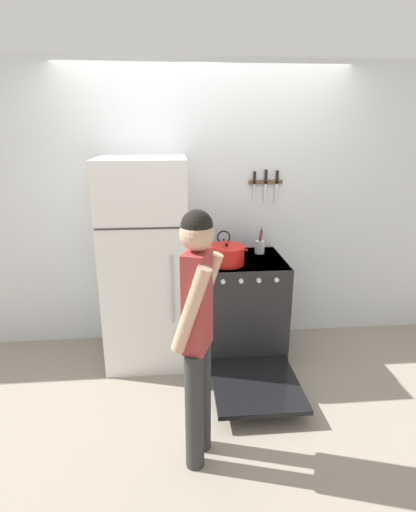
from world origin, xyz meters
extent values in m
plane|color=gray|center=(0.00, 0.00, 0.00)|extent=(14.00, 14.00, 0.00)
cube|color=silver|center=(0.00, 0.03, 1.27)|extent=(10.00, 0.06, 2.55)
cube|color=white|center=(-0.53, -0.34, 0.88)|extent=(0.70, 0.69, 1.76)
cube|color=#2D2D2D|center=(-0.53, -0.69, 1.27)|extent=(0.69, 0.01, 0.01)
cylinder|color=#B2B5BA|center=(-0.31, -0.70, 0.77)|extent=(0.02, 0.02, 0.56)
cube|color=#232326|center=(0.30, -0.34, 0.45)|extent=(0.72, 0.68, 0.90)
cube|color=black|center=(0.30, -0.34, 0.89)|extent=(0.70, 0.67, 0.02)
cube|color=black|center=(0.30, -0.66, 0.44)|extent=(0.62, 0.05, 0.68)
cylinder|color=black|center=(0.14, -0.48, 0.90)|extent=(0.22, 0.22, 0.01)
cylinder|color=black|center=(0.46, -0.48, 0.90)|extent=(0.22, 0.22, 0.01)
cylinder|color=black|center=(0.14, -0.20, 0.90)|extent=(0.22, 0.22, 0.01)
cylinder|color=black|center=(0.46, -0.20, 0.90)|extent=(0.22, 0.22, 0.01)
cylinder|color=silver|center=(0.09, -0.69, 0.83)|extent=(0.04, 0.02, 0.04)
cylinder|color=silver|center=(0.23, -0.69, 0.83)|extent=(0.04, 0.02, 0.04)
cylinder|color=silver|center=(0.37, -0.69, 0.83)|extent=(0.04, 0.02, 0.04)
cylinder|color=silver|center=(0.51, -0.69, 0.83)|extent=(0.04, 0.02, 0.04)
cube|color=black|center=(0.30, -1.04, 0.12)|extent=(0.66, 0.72, 0.04)
cube|color=#99999E|center=(0.30, -0.43, 0.41)|extent=(0.58, 0.38, 0.01)
cylinder|color=red|center=(0.14, -0.48, 0.97)|extent=(0.29, 0.29, 0.14)
cylinder|color=red|center=(0.14, -0.48, 1.05)|extent=(0.31, 0.31, 0.02)
sphere|color=black|center=(0.14, -0.48, 1.07)|extent=(0.03, 0.03, 0.03)
cylinder|color=red|center=(-0.02, -0.48, 1.02)|extent=(0.03, 0.02, 0.02)
cylinder|color=red|center=(0.30, -0.48, 1.02)|extent=(0.03, 0.02, 0.02)
cylinder|color=silver|center=(0.15, -0.20, 0.95)|extent=(0.15, 0.15, 0.10)
cone|color=silver|center=(0.15, -0.20, 1.01)|extent=(0.15, 0.15, 0.03)
sphere|color=black|center=(0.15, -0.20, 1.03)|extent=(0.02, 0.02, 0.02)
cone|color=silver|center=(0.22, -0.20, 0.96)|extent=(0.09, 0.03, 0.07)
torus|color=black|center=(0.15, -0.20, 1.06)|extent=(0.12, 0.01, 0.12)
cylinder|color=silver|center=(0.48, -0.20, 0.96)|extent=(0.09, 0.09, 0.12)
cylinder|color=#9E7547|center=(0.48, -0.20, 1.03)|extent=(0.03, 0.04, 0.23)
cylinder|color=#232326|center=(0.48, -0.20, 1.02)|extent=(0.03, 0.01, 0.20)
cylinder|color=#B2B5BA|center=(0.48, -0.20, 1.02)|extent=(0.02, 0.01, 0.21)
cylinder|color=#4C4C51|center=(0.49, -0.21, 1.02)|extent=(0.02, 0.03, 0.21)
cylinder|color=#C63D33|center=(0.48, -0.22, 1.02)|extent=(0.04, 0.02, 0.19)
cylinder|color=#2D2D30|center=(-0.20, -1.64, 0.39)|extent=(0.11, 0.11, 0.77)
cylinder|color=#2D2D30|center=(-0.14, -1.50, 0.39)|extent=(0.11, 0.11, 0.77)
cube|color=#9E3333|center=(-0.17, -1.57, 1.06)|extent=(0.19, 0.25, 0.58)
cylinder|color=tan|center=(-0.21, -1.68, 1.06)|extent=(0.24, 0.15, 0.51)
cylinder|color=tan|center=(-0.13, -1.46, 1.06)|extent=(0.24, 0.15, 0.51)
sphere|color=tan|center=(-0.17, -1.57, 1.45)|extent=(0.19, 0.19, 0.19)
sphere|color=black|center=(-0.17, -1.57, 1.49)|extent=(0.17, 0.17, 0.17)
cube|color=brown|center=(0.55, -0.01, 1.51)|extent=(0.31, 0.02, 0.03)
cube|color=silver|center=(0.45, -0.02, 1.44)|extent=(0.02, 0.00, 0.14)
cube|color=black|center=(0.45, -0.02, 1.56)|extent=(0.02, 0.02, 0.10)
cube|color=silver|center=(0.55, -0.02, 1.42)|extent=(0.02, 0.00, 0.19)
cube|color=black|center=(0.55, -0.02, 1.57)|extent=(0.02, 0.02, 0.11)
cube|color=silver|center=(0.65, -0.02, 1.41)|extent=(0.03, 0.00, 0.20)
cube|color=black|center=(0.65, -0.02, 1.57)|extent=(0.02, 0.02, 0.10)
camera|label=1|loc=(-0.29, -3.60, 1.97)|focal=28.00mm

